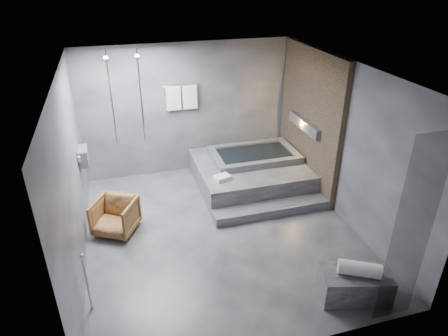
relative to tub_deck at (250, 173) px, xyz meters
name	(u,v)px	position (x,y,z in m)	size (l,w,h in m)	color
room	(239,132)	(-0.65, -1.21, 1.48)	(5.00, 5.04, 2.82)	#2E2F31
tub_deck	(250,173)	(0.00, 0.00, 0.00)	(2.20, 2.00, 0.50)	#343436
tub_step	(271,209)	(0.00, -1.18, -0.16)	(2.20, 0.36, 0.18)	#343436
concrete_bench	(354,284)	(0.33, -3.43, -0.04)	(0.94, 0.52, 0.42)	#323234
driftwood_chair	(115,216)	(-2.79, -0.94, 0.06)	(0.66, 0.68, 0.62)	#4C2B13
rolled_towel	(360,269)	(0.33, -3.47, 0.27)	(0.20, 0.20, 0.56)	white
deck_towel	(222,178)	(-0.76, -0.53, 0.29)	(0.30, 0.22, 0.08)	silver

